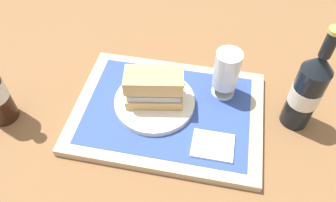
% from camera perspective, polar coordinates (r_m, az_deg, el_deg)
% --- Properties ---
extents(ground_plane, '(3.00, 3.00, 0.00)m').
position_cam_1_polar(ground_plane, '(0.79, -0.00, -2.33)').
color(ground_plane, brown).
extents(tray, '(0.44, 0.32, 0.02)m').
position_cam_1_polar(tray, '(0.78, -0.00, -1.89)').
color(tray, tan).
rests_on(tray, ground_plane).
extents(placemat, '(0.38, 0.27, 0.00)m').
position_cam_1_polar(placemat, '(0.77, -0.00, -1.40)').
color(placemat, '#2D4793').
rests_on(placemat, tray).
extents(plate, '(0.19, 0.19, 0.01)m').
position_cam_1_polar(plate, '(0.78, -2.31, -0.15)').
color(plate, silver).
rests_on(plate, placemat).
extents(sandwich, '(0.14, 0.09, 0.08)m').
position_cam_1_polar(sandwich, '(0.74, -2.17, 2.34)').
color(sandwich, tan).
rests_on(sandwich, plate).
extents(beer_glass, '(0.06, 0.06, 0.12)m').
position_cam_1_polar(beer_glass, '(0.77, 10.07, 4.88)').
color(beer_glass, silver).
rests_on(beer_glass, placemat).
extents(napkin_folded, '(0.09, 0.07, 0.01)m').
position_cam_1_polar(napkin_folded, '(0.72, 7.76, -7.65)').
color(napkin_folded, white).
rests_on(napkin_folded, placemat).
extents(beer_bottle, '(0.07, 0.07, 0.27)m').
position_cam_1_polar(beer_bottle, '(0.76, 22.96, 1.69)').
color(beer_bottle, black).
rests_on(beer_bottle, ground_plane).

